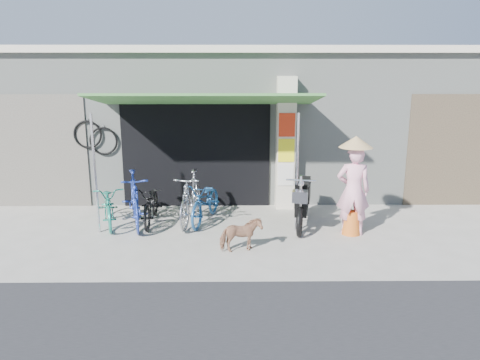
{
  "coord_description": "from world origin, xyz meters",
  "views": [
    {
      "loc": [
        -0.3,
        -8.06,
        3.2
      ],
      "look_at": [
        -0.2,
        1.0,
        1.0
      ],
      "focal_mm": 35.0,
      "sensor_mm": 36.0,
      "label": 1
    }
  ],
  "objects_px": {
    "bike_teal": "(109,205)",
    "street_dog": "(241,235)",
    "bike_navy": "(206,202)",
    "nun": "(353,187)",
    "moped": "(302,200)",
    "bike_black": "(152,204)",
    "bike_silver": "(191,198)",
    "bike_blue": "(135,199)"
  },
  "relations": [
    {
      "from": "street_dog",
      "to": "nun",
      "type": "relative_size",
      "value": 0.38
    },
    {
      "from": "bike_black",
      "to": "bike_silver",
      "type": "relative_size",
      "value": 0.89
    },
    {
      "from": "nun",
      "to": "bike_black",
      "type": "bearing_deg",
      "value": -3.34
    },
    {
      "from": "bike_teal",
      "to": "moped",
      "type": "relative_size",
      "value": 0.84
    },
    {
      "from": "bike_black",
      "to": "nun",
      "type": "relative_size",
      "value": 0.83
    },
    {
      "from": "nun",
      "to": "bike_navy",
      "type": "bearing_deg",
      "value": -8.38
    },
    {
      "from": "bike_teal",
      "to": "street_dog",
      "type": "distance_m",
      "value": 3.09
    },
    {
      "from": "bike_teal",
      "to": "moped",
      "type": "height_order",
      "value": "moped"
    },
    {
      "from": "bike_black",
      "to": "bike_navy",
      "type": "xyz_separation_m",
      "value": [
        1.13,
        0.07,
        0.02
      ]
    },
    {
      "from": "bike_blue",
      "to": "street_dog",
      "type": "xyz_separation_m",
      "value": [
        2.16,
        -1.44,
        -0.25
      ]
    },
    {
      "from": "bike_teal",
      "to": "bike_black",
      "type": "bearing_deg",
      "value": -10.54
    },
    {
      "from": "bike_blue",
      "to": "bike_silver",
      "type": "distance_m",
      "value": 1.15
    },
    {
      "from": "bike_blue",
      "to": "bike_black",
      "type": "bearing_deg",
      "value": 9.53
    },
    {
      "from": "bike_teal",
      "to": "bike_silver",
      "type": "height_order",
      "value": "bike_silver"
    },
    {
      "from": "bike_blue",
      "to": "bike_teal",
      "type": "bearing_deg",
      "value": 160.05
    },
    {
      "from": "bike_blue",
      "to": "bike_navy",
      "type": "bearing_deg",
      "value": -6.53
    },
    {
      "from": "bike_silver",
      "to": "nun",
      "type": "bearing_deg",
      "value": -4.04
    },
    {
      "from": "bike_teal",
      "to": "bike_black",
      "type": "height_order",
      "value": "bike_teal"
    },
    {
      "from": "nun",
      "to": "bike_teal",
      "type": "bearing_deg",
      "value": -0.51
    },
    {
      "from": "bike_blue",
      "to": "street_dog",
      "type": "distance_m",
      "value": 2.61
    },
    {
      "from": "bike_blue",
      "to": "moped",
      "type": "xyz_separation_m",
      "value": [
        3.45,
        0.04,
        -0.04
      ]
    },
    {
      "from": "bike_teal",
      "to": "bike_silver",
      "type": "distance_m",
      "value": 1.7
    },
    {
      "from": "bike_navy",
      "to": "nun",
      "type": "relative_size",
      "value": 0.87
    },
    {
      "from": "bike_silver",
      "to": "street_dog",
      "type": "relative_size",
      "value": 2.47
    },
    {
      "from": "street_dog",
      "to": "moped",
      "type": "distance_m",
      "value": 1.98
    },
    {
      "from": "nun",
      "to": "street_dog",
      "type": "bearing_deg",
      "value": 28.6
    },
    {
      "from": "bike_silver",
      "to": "street_dog",
      "type": "height_order",
      "value": "bike_silver"
    },
    {
      "from": "bike_black",
      "to": "nun",
      "type": "height_order",
      "value": "nun"
    },
    {
      "from": "bike_teal",
      "to": "street_dog",
      "type": "bearing_deg",
      "value": -45.71
    },
    {
      "from": "street_dog",
      "to": "bike_navy",
      "type": "bearing_deg",
      "value": 7.51
    },
    {
      "from": "bike_teal",
      "to": "street_dog",
      "type": "xyz_separation_m",
      "value": [
        2.71,
        -1.49,
        -0.13
      ]
    },
    {
      "from": "bike_silver",
      "to": "nun",
      "type": "distance_m",
      "value": 3.3
    },
    {
      "from": "bike_blue",
      "to": "moped",
      "type": "relative_size",
      "value": 0.93
    },
    {
      "from": "bike_black",
      "to": "moped",
      "type": "relative_size",
      "value": 0.81
    },
    {
      "from": "moped",
      "to": "nun",
      "type": "height_order",
      "value": "nun"
    },
    {
      "from": "bike_navy",
      "to": "moped",
      "type": "distance_m",
      "value": 2.02
    },
    {
      "from": "street_dog",
      "to": "moped",
      "type": "xyz_separation_m",
      "value": [
        1.29,
        1.48,
        0.2
      ]
    },
    {
      "from": "bike_navy",
      "to": "bike_black",
      "type": "bearing_deg",
      "value": -161.81
    },
    {
      "from": "bike_black",
      "to": "bike_silver",
      "type": "distance_m",
      "value": 0.84
    },
    {
      "from": "bike_blue",
      "to": "bike_silver",
      "type": "xyz_separation_m",
      "value": [
        1.14,
        0.15,
        -0.01
      ]
    },
    {
      "from": "nun",
      "to": "moped",
      "type": "bearing_deg",
      "value": -27.39
    },
    {
      "from": "nun",
      "to": "bike_silver",
      "type": "bearing_deg",
      "value": -5.96
    }
  ]
}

